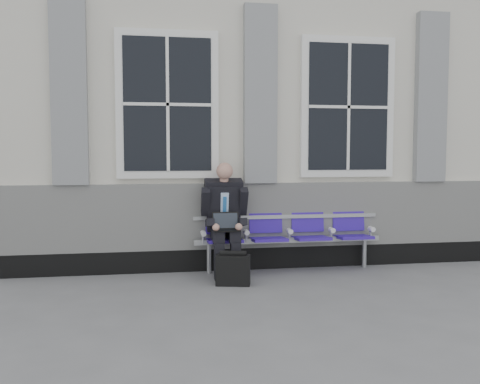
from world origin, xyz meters
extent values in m
plane|color=slate|center=(0.00, 0.00, 0.00)|extent=(70.00, 70.00, 0.00)
cube|color=beige|center=(0.00, 3.50, 2.10)|extent=(14.00, 4.00, 4.20)
cube|color=black|center=(0.00, 1.47, 0.15)|extent=(14.00, 0.10, 0.30)
cube|color=silver|center=(0.00, 1.46, 0.75)|extent=(14.00, 0.08, 0.90)
cube|color=gray|center=(-3.40, 1.44, 2.40)|extent=(0.45, 0.14, 2.40)
cube|color=gray|center=(-0.90, 1.44, 2.40)|extent=(0.45, 0.14, 2.40)
cube|color=gray|center=(1.60, 1.44, 2.40)|extent=(0.45, 0.14, 2.40)
cube|color=white|center=(-2.15, 1.46, 2.25)|extent=(1.35, 0.10, 1.95)
cube|color=black|center=(-2.15, 1.41, 2.25)|extent=(1.15, 0.02, 1.75)
cube|color=white|center=(0.35, 1.46, 2.25)|extent=(1.35, 0.10, 1.95)
cube|color=black|center=(0.35, 1.41, 2.25)|extent=(1.15, 0.02, 1.75)
cube|color=#9EA0A3|center=(-0.52, 1.30, 0.42)|extent=(2.60, 0.07, 0.07)
cube|color=#9EA0A3|center=(-0.52, 1.42, 0.73)|extent=(2.60, 0.05, 0.05)
cylinder|color=#9EA0A3|center=(-1.62, 1.30, 0.20)|extent=(0.06, 0.06, 0.39)
cylinder|color=#9EA0A3|center=(0.58, 1.30, 0.20)|extent=(0.06, 0.06, 0.39)
cube|color=#2E119E|center=(-1.42, 1.22, 0.45)|extent=(0.46, 0.42, 0.07)
cube|color=#2E119E|center=(-1.42, 1.43, 0.71)|extent=(0.46, 0.10, 0.40)
cube|color=#2E119E|center=(-0.82, 1.22, 0.45)|extent=(0.46, 0.42, 0.07)
cube|color=#2E119E|center=(-0.82, 1.43, 0.71)|extent=(0.46, 0.10, 0.40)
cube|color=#2E119E|center=(-0.22, 1.22, 0.45)|extent=(0.46, 0.42, 0.07)
cube|color=#2E119E|center=(-0.22, 1.43, 0.71)|extent=(0.46, 0.10, 0.40)
cube|color=#2E119E|center=(0.38, 1.22, 0.45)|extent=(0.46, 0.42, 0.07)
cube|color=#2E119E|center=(0.38, 1.43, 0.71)|extent=(0.46, 0.10, 0.40)
cylinder|color=white|center=(-1.70, 1.25, 0.55)|extent=(0.07, 0.12, 0.07)
cylinder|color=white|center=(-1.12, 1.25, 0.55)|extent=(0.07, 0.12, 0.07)
cylinder|color=white|center=(-0.52, 1.25, 0.55)|extent=(0.07, 0.12, 0.07)
cylinder|color=white|center=(0.08, 1.25, 0.55)|extent=(0.07, 0.12, 0.07)
cylinder|color=white|center=(0.66, 1.25, 0.55)|extent=(0.07, 0.12, 0.07)
cube|color=black|center=(-1.54, 0.82, 0.05)|extent=(0.12, 0.27, 0.09)
cube|color=black|center=(-1.33, 0.82, 0.05)|extent=(0.12, 0.27, 0.09)
cube|color=black|center=(-1.54, 0.88, 0.25)|extent=(0.13, 0.14, 0.47)
cube|color=black|center=(-1.33, 0.88, 0.25)|extent=(0.13, 0.14, 0.47)
cube|color=black|center=(-1.53, 1.11, 0.54)|extent=(0.16, 0.47, 0.15)
cube|color=black|center=(-1.32, 1.11, 0.54)|extent=(0.16, 0.47, 0.15)
cube|color=black|center=(-1.42, 1.32, 0.89)|extent=(0.45, 0.37, 0.66)
cube|color=#C1DBFE|center=(-1.43, 1.20, 0.91)|extent=(0.11, 0.10, 0.37)
cube|color=#286CBB|center=(-1.43, 1.19, 0.89)|extent=(0.05, 0.08, 0.31)
cube|color=black|center=(-1.42, 1.29, 1.20)|extent=(0.51, 0.26, 0.15)
cylinder|color=tan|center=(-1.43, 1.24, 1.27)|extent=(0.11, 0.11, 0.10)
sphere|color=tan|center=(-1.43, 1.17, 1.38)|extent=(0.22, 0.22, 0.22)
cube|color=black|center=(-1.68, 1.22, 0.97)|extent=(0.11, 0.30, 0.39)
cube|color=black|center=(-1.18, 1.21, 0.97)|extent=(0.11, 0.30, 0.39)
cube|color=black|center=(-1.64, 1.03, 0.72)|extent=(0.10, 0.33, 0.15)
cube|color=black|center=(-1.22, 1.02, 0.72)|extent=(0.10, 0.33, 0.15)
sphere|color=tan|center=(-1.58, 0.89, 0.68)|extent=(0.09, 0.09, 0.09)
sphere|color=tan|center=(-1.29, 0.88, 0.68)|extent=(0.09, 0.09, 0.09)
cube|color=black|center=(-1.43, 0.97, 0.63)|extent=(0.35, 0.25, 0.02)
cube|color=black|center=(-1.43, 1.09, 0.74)|extent=(0.35, 0.10, 0.22)
cube|color=black|center=(-1.43, 1.08, 0.74)|extent=(0.31, 0.08, 0.19)
cube|color=black|center=(-1.40, 0.61, 0.19)|extent=(0.44, 0.27, 0.37)
cylinder|color=black|center=(-1.40, 0.61, 0.39)|extent=(0.33, 0.14, 0.07)
camera|label=1|loc=(-2.38, -5.74, 1.63)|focal=40.00mm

